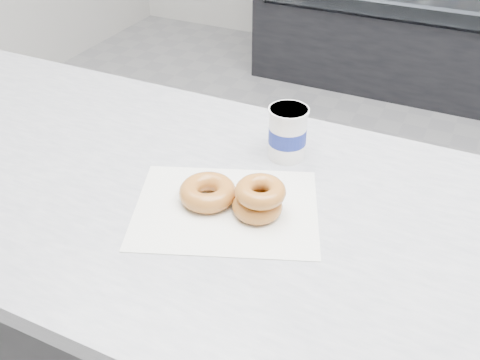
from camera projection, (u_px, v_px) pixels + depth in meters
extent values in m
plane|color=#969598|center=(355.00, 322.00, 1.91)|extent=(5.00, 5.00, 0.00)
cube|color=#B7B7BC|center=(327.00, 240.00, 0.96)|extent=(3.06, 0.76, 0.04)
cube|color=black|center=(451.00, 52.00, 3.31)|extent=(2.40, 0.70, 0.50)
cube|color=silver|center=(226.00, 209.00, 1.00)|extent=(0.41, 0.37, 0.00)
torus|color=#BC7E33|center=(208.00, 192.00, 1.01)|extent=(0.12, 0.12, 0.04)
torus|color=#BC7E33|center=(257.00, 206.00, 0.98)|extent=(0.09, 0.09, 0.03)
torus|color=#BC7E33|center=(260.00, 191.00, 0.96)|extent=(0.13, 0.13, 0.03)
cylinder|color=white|center=(288.00, 133.00, 1.12)|extent=(0.09, 0.09, 0.11)
cylinder|color=white|center=(289.00, 110.00, 1.09)|extent=(0.08, 0.08, 0.01)
cylinder|color=navy|center=(287.00, 135.00, 1.12)|extent=(0.09, 0.09, 0.03)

